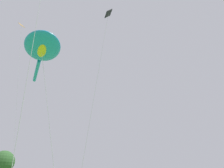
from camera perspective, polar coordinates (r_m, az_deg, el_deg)
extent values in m
ellipsoid|color=#1E8CBF|center=(19.41, -19.68, 10.15)|extent=(5.16, 5.67, 0.98)
cylinder|color=#1E8CBF|center=(23.38, -21.25, 3.44)|extent=(2.77, 4.24, 0.35)
ellipsoid|color=yellow|center=(19.16, -19.88, 9.09)|extent=(1.73, 2.16, 0.35)
cylinder|color=#B2B2B7|center=(16.16, -18.07, -9.46)|extent=(1.91, 2.37, 12.43)
cube|color=black|center=(18.72, -1.05, 19.96)|extent=(0.94, 0.87, 0.66)
cylinder|color=#B2B2B7|center=(13.49, -4.74, -0.64)|extent=(2.28, 0.43, 15.41)
cube|color=orange|center=(35.16, -24.99, 15.37)|extent=(1.08, 0.79, 0.80)
cylinder|color=#B2B2B7|center=(28.24, -26.02, -2.68)|extent=(1.97, 3.40, 23.84)
sphere|color=#2D5628|center=(54.30, -29.38, -19.36)|extent=(5.18, 5.18, 5.18)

